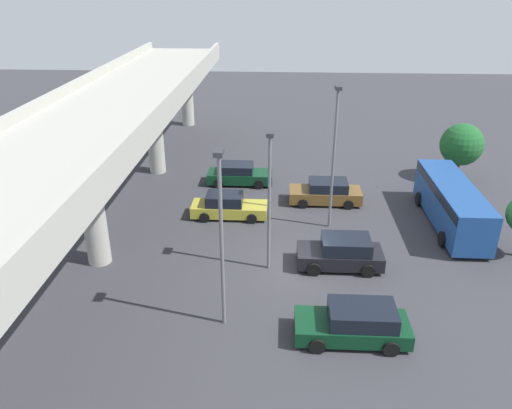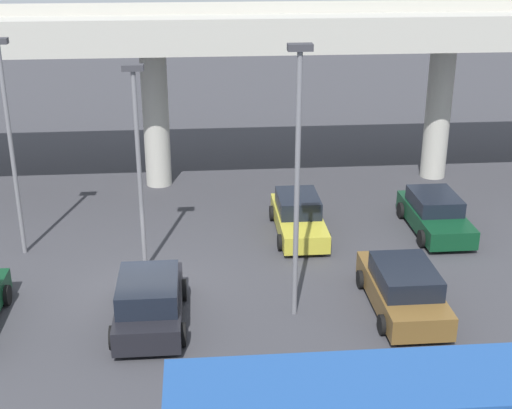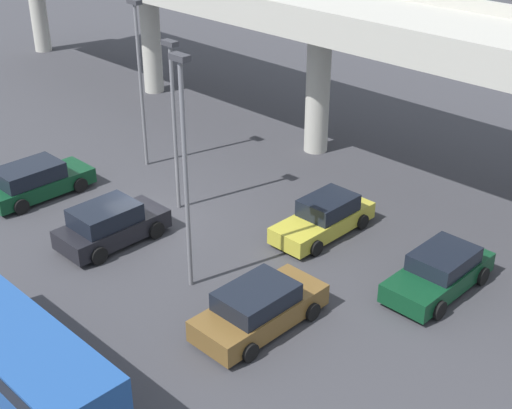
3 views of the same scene
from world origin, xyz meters
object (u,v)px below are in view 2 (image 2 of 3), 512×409
parked_car_3 (403,288)px  lamp_post_by_overpass (138,154)px  lamp_post_near_aisle (9,133)px  parked_car_1 (149,301)px  parked_car_2 (298,216)px  parked_car_4 (435,214)px  lamp_post_mid_lot (297,166)px

parked_car_3 → lamp_post_by_overpass: 9.77m
parked_car_3 → lamp_post_near_aisle: (-12.96, 5.34, 3.92)m
parked_car_1 → lamp_post_by_overpass: lamp_post_by_overpass is taller
parked_car_2 → parked_car_1: bearing=-40.4°
parked_car_1 → parked_car_4: parked_car_1 is taller
parked_car_2 → parked_car_3: bearing=21.4°
parked_car_3 → parked_car_2: bearing=21.4°
lamp_post_by_overpass → lamp_post_mid_lot: bearing=-35.7°
parked_car_2 → lamp_post_mid_lot: (-1.01, -6.24, 4.23)m
parked_car_1 → lamp_post_near_aisle: lamp_post_near_aisle is taller
parked_car_1 → lamp_post_near_aisle: bearing=41.8°
parked_car_3 → lamp_post_by_overpass: bearing=67.0°
parked_car_2 → parked_car_4: (5.48, -0.23, 0.01)m
parked_car_2 → parked_car_3: size_ratio=0.99×
parked_car_4 → lamp_post_mid_lot: (-6.49, -6.01, 4.22)m
lamp_post_by_overpass → parked_car_1: bearing=-84.3°
lamp_post_near_aisle → lamp_post_mid_lot: size_ratio=0.94×
lamp_post_near_aisle → parked_car_1: bearing=-48.2°
parked_car_1 → parked_car_4: (11.00, 6.26, -0.08)m
parked_car_4 → parked_car_2: bearing=-92.4°
parked_car_2 → lamp_post_mid_lot: size_ratio=0.56×
parked_car_3 → lamp_post_near_aisle: size_ratio=0.60×
parked_car_2 → lamp_post_by_overpass: size_ratio=0.64×
parked_car_4 → lamp_post_by_overpass: 12.20m
parked_car_1 → lamp_post_near_aisle: (-4.98, 5.57, 3.87)m
parked_car_3 → lamp_post_by_overpass: (-8.36, 3.54, 3.60)m
lamp_post_near_aisle → lamp_post_mid_lot: 10.88m
parked_car_1 → parked_car_2: size_ratio=0.93×
parked_car_1 → lamp_post_near_aisle: 8.41m
parked_car_3 → lamp_post_near_aisle: lamp_post_near_aisle is taller
parked_car_3 → parked_car_1: bearing=91.6°
parked_car_2 → parked_car_3: parked_car_3 is taller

